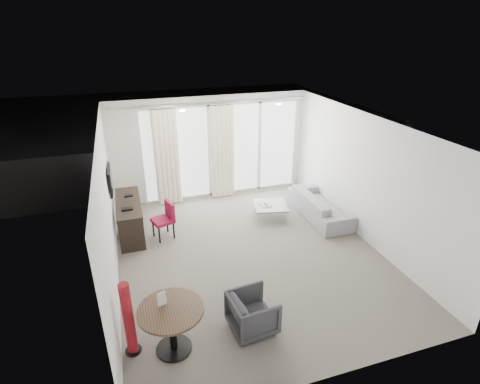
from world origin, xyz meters
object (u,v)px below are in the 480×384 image
object	(u,v)px
rattan_chair_a	(247,161)
coffee_table	(270,211)
round_table	(172,330)
red_lamp	(129,319)
desk_chair	(163,221)
sofa	(320,205)
tub_armchair	(253,313)
rattan_chair_b	(271,152)
desk	(130,218)

from	to	relation	value
rattan_chair_a	coffee_table	bearing A→B (deg)	-76.02
round_table	red_lamp	bearing A→B (deg)	165.60
desk_chair	red_lamp	world-z (taller)	red_lamp
coffee_table	sofa	xyz separation A→B (m)	(1.13, -0.30, 0.12)
red_lamp	rattan_chair_a	world-z (taller)	red_lamp
tub_armchair	red_lamp	bearing A→B (deg)	80.72
red_lamp	sofa	distance (m)	5.24
sofa	rattan_chair_b	size ratio (longest dim) A/B	2.30
tub_armchair	rattan_chair_a	size ratio (longest dim) A/B	0.83
rattan_chair_b	desk	bearing A→B (deg)	-145.69
red_lamp	rattan_chair_a	xyz separation A→B (m)	(3.72, 5.94, -0.18)
red_lamp	rattan_chair_b	world-z (taller)	red_lamp
desk	tub_armchair	distance (m)	3.78
round_table	rattan_chair_a	distance (m)	6.86
red_lamp	tub_armchair	world-z (taller)	red_lamp
coffee_table	round_table	bearing A→B (deg)	-130.64
desk	red_lamp	size ratio (longest dim) A/B	1.39
coffee_table	rattan_chair_a	xyz separation A→B (m)	(0.41, 2.87, 0.23)
desk	rattan_chair_b	xyz separation A→B (m)	(4.50, 3.05, 0.05)
coffee_table	sofa	bearing A→B (deg)	-14.89
desk	red_lamp	world-z (taller)	red_lamp
desk_chair	sofa	world-z (taller)	desk_chair
desk_chair	rattan_chair_a	size ratio (longest dim) A/B	1.00
desk_chair	tub_armchair	distance (m)	3.19
coffee_table	sofa	world-z (taller)	sofa
desk	coffee_table	bearing A→B (deg)	-4.58
coffee_table	rattan_chair_b	distance (m)	3.58
desk	rattan_chair_a	bearing A→B (deg)	36.32
rattan_chair_a	rattan_chair_b	xyz separation A→B (m)	(0.94, 0.43, 0.03)
desk_chair	coffee_table	size ratio (longest dim) A/B	1.07
red_lamp	tub_armchair	bearing A→B (deg)	-3.67
coffee_table	desk	bearing A→B (deg)	175.42
desk	desk_chair	size ratio (longest dim) A/B	2.03
desk	rattan_chair_a	world-z (taller)	rattan_chair_a
desk_chair	rattan_chair_a	xyz separation A→B (m)	(2.91, 3.00, 0.00)
coffee_table	sofa	size ratio (longest dim) A/B	0.38
coffee_table	rattan_chair_b	size ratio (longest dim) A/B	0.88
desk_chair	tub_armchair	world-z (taller)	desk_chair
desk_chair	rattan_chair_b	world-z (taller)	rattan_chair_b
coffee_table	red_lamp	bearing A→B (deg)	-137.13
red_lamp	rattan_chair_a	size ratio (longest dim) A/B	1.46
desk	tub_armchair	bearing A→B (deg)	-65.42
round_table	sofa	size ratio (longest dim) A/B	0.46
red_lamp	coffee_table	xyz separation A→B (m)	(3.31, 3.07, -0.41)
tub_armchair	coffee_table	world-z (taller)	tub_armchair
round_table	tub_armchair	world-z (taller)	round_table
round_table	red_lamp	world-z (taller)	red_lamp
desk	rattan_chair_a	distance (m)	4.42
tub_armchair	coffee_table	distance (m)	3.55
red_lamp	rattan_chair_b	size ratio (longest dim) A/B	1.37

